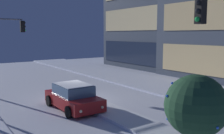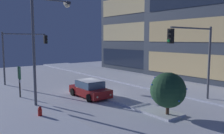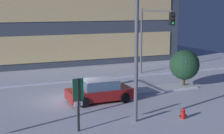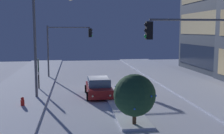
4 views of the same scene
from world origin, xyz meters
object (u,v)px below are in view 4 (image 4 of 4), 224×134
(car_near, at_px, (99,87))
(fire_hydrant, at_px, (23,103))
(parking_info_sign, at_px, (38,70))
(decorated_tree_median, at_px, (135,95))
(traffic_light_corner_far_right, at_px, (197,47))
(street_lamp_arched, at_px, (45,31))
(traffic_light_corner_near_left, at_px, (67,41))

(car_near, bearing_deg, fire_hydrant, -63.67)
(parking_info_sign, height_order, decorated_tree_median, decorated_tree_median)
(traffic_light_corner_far_right, height_order, fire_hydrant, traffic_light_corner_far_right)
(car_near, height_order, decorated_tree_median, decorated_tree_median)
(car_near, relative_size, street_lamp_arched, 0.54)
(fire_hydrant, bearing_deg, car_near, 116.59)
(traffic_light_corner_near_left, distance_m, street_lamp_arched, 10.07)
(traffic_light_corner_near_left, distance_m, parking_info_sign, 7.46)
(fire_hydrant, bearing_deg, street_lamp_arched, 150.83)
(street_lamp_arched, relative_size, decorated_tree_median, 2.78)
(decorated_tree_median, bearing_deg, fire_hydrant, -125.24)
(car_near, bearing_deg, traffic_light_corner_far_right, 35.95)
(traffic_light_corner_far_right, height_order, decorated_tree_median, traffic_light_corner_far_right)
(car_near, distance_m, decorated_tree_median, 7.73)
(street_lamp_arched, bearing_deg, car_near, 3.44)
(car_near, relative_size, fire_hydrant, 5.85)
(fire_hydrant, height_order, decorated_tree_median, decorated_tree_median)
(traffic_light_corner_far_right, height_order, traffic_light_corner_near_left, traffic_light_corner_far_right)
(traffic_light_corner_near_left, relative_size, fire_hydrant, 7.86)
(street_lamp_arched, xyz_separation_m, fire_hydrant, (2.56, -1.43, -4.90))
(traffic_light_corner_near_left, xyz_separation_m, parking_info_sign, (6.67, -2.37, -2.36))
(fire_hydrant, height_order, parking_info_sign, parking_info_sign)
(traffic_light_corner_near_left, bearing_deg, traffic_light_corner_far_right, -64.95)
(traffic_light_corner_far_right, relative_size, traffic_light_corner_near_left, 1.04)
(parking_info_sign, relative_size, decorated_tree_median, 0.95)
(fire_hydrant, relative_size, decorated_tree_median, 0.25)
(car_near, distance_m, traffic_light_corner_near_left, 10.65)
(car_near, relative_size, decorated_tree_median, 1.49)
(car_near, xyz_separation_m, decorated_tree_median, (7.55, 1.28, 1.04))
(traffic_light_corner_near_left, bearing_deg, parking_info_sign, -109.56)
(street_lamp_arched, xyz_separation_m, decorated_tree_median, (7.36, 5.36, -3.50))
(car_near, xyz_separation_m, traffic_light_corner_far_right, (6.89, 5.05, 3.58))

